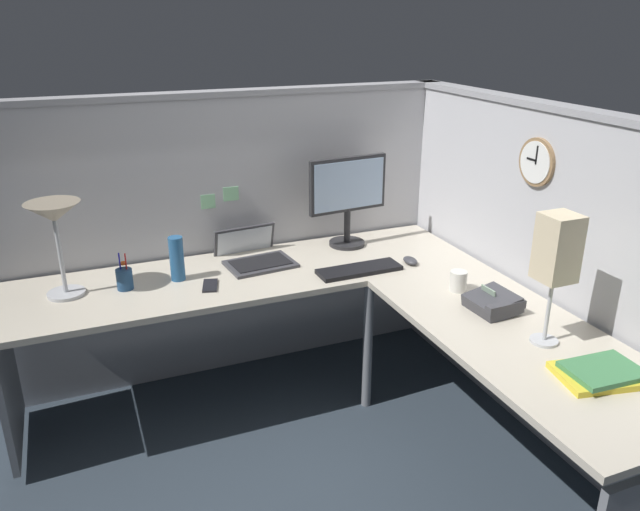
{
  "coord_description": "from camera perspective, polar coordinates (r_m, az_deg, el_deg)",
  "views": [
    {
      "loc": [
        -1.13,
        -2.34,
        1.94
      ],
      "look_at": [
        -0.09,
        0.21,
        0.87
      ],
      "focal_mm": 34.88,
      "sensor_mm": 36.0,
      "label": 1
    }
  ],
  "objects": [
    {
      "name": "ground_plane",
      "position": [
        3.24,
        2.89,
        -15.56
      ],
      "size": [
        6.8,
        6.8,
        0.0
      ],
      "primitive_type": "plane",
      "color": "#2D3842"
    },
    {
      "name": "cubicle_wall_back",
      "position": [
        3.49,
        -8.41,
        1.82
      ],
      "size": [
        2.57,
        0.12,
        1.58
      ],
      "color": "#B2B2B7",
      "rests_on": "ground"
    },
    {
      "name": "cubicle_wall_right",
      "position": [
        3.1,
        20.05,
        -1.85
      ],
      "size": [
        0.12,
        2.37,
        1.58
      ],
      "color": "#B2B2B7",
      "rests_on": "ground"
    },
    {
      "name": "desk",
      "position": [
        2.82,
        0.83,
        -6.48
      ],
      "size": [
        2.35,
        2.15,
        0.73
      ],
      "color": "beige",
      "rests_on": "ground"
    },
    {
      "name": "monitor",
      "position": [
        3.41,
        2.57,
        5.6
      ],
      "size": [
        0.46,
        0.2,
        0.5
      ],
      "color": "#232326",
      "rests_on": "desk"
    },
    {
      "name": "laptop",
      "position": [
        3.3,
        -6.13,
        0.03
      ],
      "size": [
        0.38,
        0.41,
        0.22
      ],
      "color": "#38383D",
      "rests_on": "desk"
    },
    {
      "name": "keyboard",
      "position": [
        3.14,
        3.62,
        -1.31
      ],
      "size": [
        0.43,
        0.15,
        0.02
      ],
      "primitive_type": "cube",
      "rotation": [
        0.0,
        0.0,
        0.01
      ],
      "color": "black",
      "rests_on": "desk"
    },
    {
      "name": "computer_mouse",
      "position": [
        3.26,
        8.28,
        -0.47
      ],
      "size": [
        0.06,
        0.1,
        0.03
      ],
      "primitive_type": "ellipsoid",
      "color": "#38383D",
      "rests_on": "desk"
    },
    {
      "name": "desk_lamp_dome",
      "position": [
        2.99,
        -23.17,
        3.0
      ],
      "size": [
        0.24,
        0.24,
        0.44
      ],
      "color": "#B7BABF",
      "rests_on": "desk"
    },
    {
      "name": "pen_cup",
      "position": [
        3.06,
        -17.49,
        -2.04
      ],
      "size": [
        0.08,
        0.08,
        0.18
      ],
      "color": "navy",
      "rests_on": "desk"
    },
    {
      "name": "cell_phone",
      "position": [
        3.01,
        -10.04,
        -2.73
      ],
      "size": [
        0.1,
        0.16,
        0.01
      ],
      "primitive_type": "cube",
      "rotation": [
        0.0,
        0.0,
        -0.27
      ],
      "color": "black",
      "rests_on": "desk"
    },
    {
      "name": "thermos_flask",
      "position": [
        3.08,
        -13.0,
        -0.28
      ],
      "size": [
        0.07,
        0.07,
        0.22
      ],
      "primitive_type": "cylinder",
      "color": "#26598C",
      "rests_on": "desk"
    },
    {
      "name": "office_phone",
      "position": [
        2.82,
        15.62,
        -4.26
      ],
      "size": [
        0.2,
        0.21,
        0.11
      ],
      "color": "#38383D",
      "rests_on": "desk"
    },
    {
      "name": "book_stack",
      "position": [
        2.46,
        24.27,
        -9.81
      ],
      "size": [
        0.32,
        0.26,
        0.04
      ],
      "color": "yellow",
      "rests_on": "desk"
    },
    {
      "name": "desk_lamp_paper",
      "position": [
        2.49,
        20.92,
        0.33
      ],
      "size": [
        0.13,
        0.13,
        0.53
      ],
      "color": "#B7BABF",
      "rests_on": "desk"
    },
    {
      "name": "coffee_mug",
      "position": [
        2.98,
        12.56,
        -2.29
      ],
      "size": [
        0.08,
        0.08,
        0.1
      ],
      "primitive_type": "cylinder",
      "color": "silver",
      "rests_on": "desk"
    },
    {
      "name": "wall_clock",
      "position": [
        2.98,
        19.33,
        8.09
      ],
      "size": [
        0.04,
        0.22,
        0.22
      ],
      "color": "olive"
    },
    {
      "name": "pinned_note_leftmost",
      "position": [
        3.37,
        -8.17,
        5.62
      ],
      "size": [
        0.08,
        0.0,
        0.08
      ],
      "primitive_type": "cube",
      "color": "#8CCC99"
    },
    {
      "name": "pinned_note_middle",
      "position": [
        3.35,
        -10.23,
        4.89
      ],
      "size": [
        0.08,
        0.0,
        0.08
      ],
      "primitive_type": "cube",
      "color": "#8CCC99"
    }
  ]
}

